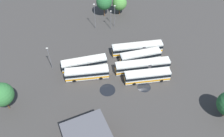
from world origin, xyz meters
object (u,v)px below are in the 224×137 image
object	(u,v)px
bus_row1_slot1	(84,63)
lamp_post_near_entrance	(95,16)
bus_row0_slot0	(137,48)
bus_row0_slot1	(140,56)
lamp_post_far_corner	(111,19)
bus_row0_slot2	(143,66)
lamp_post_by_building	(115,15)
maintenance_shelter	(88,132)
lamp_post_mid_lot	(50,58)
tree_northeast	(104,2)
tree_northwest	(1,95)
bus_row0_slot3	(147,76)
bus_row1_slot2	(87,73)
tree_south_edge	(120,3)

from	to	relation	value
bus_row1_slot1	lamp_post_near_entrance	bearing A→B (deg)	-96.03
bus_row0_slot0	bus_row0_slot1	distance (m)	3.66
lamp_post_far_corner	lamp_post_near_entrance	bearing A→B (deg)	-1.70
bus_row0_slot2	lamp_post_by_building	size ratio (longest dim) A/B	1.88
maintenance_shelter	bus_row0_slot2	bearing A→B (deg)	-122.71
lamp_post_mid_lot	tree_northeast	world-z (taller)	tree_northeast
bus_row0_slot1	tree_northwest	size ratio (longest dim) A/B	1.46
bus_row0_slot3	lamp_post_near_entrance	distance (m)	28.88
maintenance_shelter	lamp_post_near_entrance	size ratio (longest dim) A/B	0.89
lamp_post_mid_lot	bus_row1_slot1	bearing A→B (deg)	-178.16
bus_row0_slot1	lamp_post_mid_lot	xyz separation A→B (m)	(26.09, 3.47, 2.60)
lamp_post_mid_lot	tree_northwest	bearing A→B (deg)	59.03
maintenance_shelter	bus_row0_slot1	bearing A→B (deg)	-117.85
bus_row0_slot0	tree_northeast	world-z (taller)	tree_northeast
bus_row0_slot1	tree_northwest	xyz separation A→B (m)	(34.44, 17.38, 3.85)
bus_row0_slot0	bus_row0_slot1	size ratio (longest dim) A/B	1.28
bus_row0_slot3	lamp_post_by_building	bearing A→B (deg)	-70.03
lamp_post_by_building	bus_row0_slot2	bearing A→B (deg)	111.05
maintenance_shelter	lamp_post_by_building	size ratio (longest dim) A/B	1.02
tree_northeast	bus_row0_slot3	bearing A→B (deg)	112.17
bus_row0_slot3	lamp_post_far_corner	bearing A→B (deg)	-66.34
bus_row1_slot1	lamp_post_near_entrance	distance (m)	19.70
bus_row0_slot2	lamp_post_by_building	bearing A→B (deg)	-68.95
bus_row0_slot0	maintenance_shelter	world-z (taller)	bus_row0_slot0
lamp_post_near_entrance	lamp_post_far_corner	bearing A→B (deg)	178.30
bus_row1_slot2	bus_row0_slot2	bearing A→B (deg)	-169.25
bus_row0_slot0	bus_row0_slot3	world-z (taller)	same
tree_northwest	lamp_post_mid_lot	bearing A→B (deg)	-120.97
bus_row1_slot1	maintenance_shelter	xyz separation A→B (m)	(-3.06, 22.35, 1.45)
maintenance_shelter	lamp_post_far_corner	bearing A→B (deg)	-96.05
bus_row0_slot0	bus_row0_slot2	world-z (taller)	same
bus_row0_slot3	bus_row1_slot1	xyz separation A→B (m)	(17.86, -4.62, 0.00)
bus_row0_slot1	lamp_post_mid_lot	bearing A→B (deg)	7.57
bus_row0_slot0	bus_row1_slot2	xyz separation A→B (m)	(14.83, 10.55, -0.00)
bus_row0_slot0	lamp_post_mid_lot	distance (m)	26.56
bus_row1_slot2	tree_northwest	distance (m)	22.01
bus_row1_slot2	tree_south_edge	xyz separation A→B (m)	(-9.50, -32.12, 2.87)
tree_northwest	bus_row0_slot1	bearing A→B (deg)	-153.22
lamp_post_far_corner	tree_south_edge	bearing A→B (deg)	-108.76
lamp_post_far_corner	tree_northeast	size ratio (longest dim) A/B	0.83
bus_row0_slot3	lamp_post_mid_lot	xyz separation A→B (m)	(27.41, -4.31, 2.60)
bus_row0_slot2	tree_northwest	bearing A→B (deg)	21.12
lamp_post_by_building	tree_northwest	distance (m)	43.71
bus_row0_slot1	bus_row1_slot1	size ratio (longest dim) A/B	0.94
bus_row0_slot3	tree_south_edge	bearing A→B (deg)	-77.55
bus_row0_slot1	lamp_post_near_entrance	xyz separation A→B (m)	(14.50, -16.13, 3.43)
bus_row0_slot2	lamp_post_mid_lot	size ratio (longest dim) A/B	1.98
lamp_post_by_building	maintenance_shelter	bearing A→B (deg)	82.39
bus_row0_slot0	tree_northeast	size ratio (longest dim) A/B	1.82
maintenance_shelter	lamp_post_near_entrance	bearing A→B (deg)	-88.59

